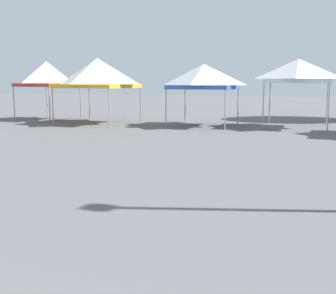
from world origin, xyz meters
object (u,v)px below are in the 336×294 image
object	(u,v)px
canopy_tent_behind_left	(47,74)
canopy_tent_right_of_center	(298,71)
canopy_tent_far_right	(98,73)
canopy_tent_behind_right	(204,77)

from	to	relation	value
canopy_tent_behind_left	canopy_tent_right_of_center	size ratio (longest dim) A/B	1.03
canopy_tent_far_right	canopy_tent_behind_right	world-z (taller)	canopy_tent_far_right
canopy_tent_far_right	canopy_tent_behind_right	size ratio (longest dim) A/B	1.11
canopy_tent_far_right	canopy_tent_right_of_center	size ratio (longest dim) A/B	1.09
canopy_tent_far_right	canopy_tent_behind_right	bearing A→B (deg)	9.49
canopy_tent_behind_left	canopy_tent_behind_right	bearing A→B (deg)	1.27
canopy_tent_behind_right	canopy_tent_right_of_center	size ratio (longest dim) A/B	0.98
canopy_tent_far_right	canopy_tent_right_of_center	xyz separation A→B (m)	(9.99, 2.00, 0.05)
canopy_tent_behind_left	canopy_tent_behind_right	size ratio (longest dim) A/B	1.06
canopy_tent_behind_left	canopy_tent_right_of_center	xyz separation A→B (m)	(13.95, 1.27, 0.05)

